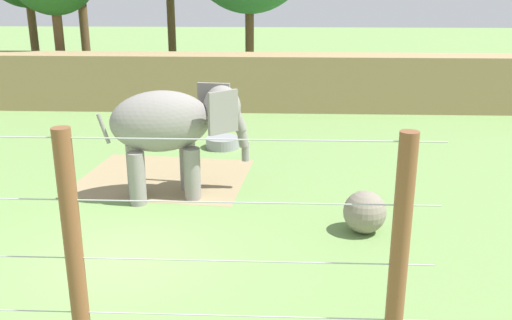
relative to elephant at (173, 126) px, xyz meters
name	(u,v)px	position (x,y,z in m)	size (l,w,h in m)	color
ground_plane	(123,259)	(-0.44, -3.53, -1.86)	(120.00, 120.00, 0.00)	#6B8E4C
dirt_patch	(164,177)	(-0.58, 1.36, -1.85)	(4.57, 3.81, 0.01)	#937F5B
embankment_wall	(208,82)	(-0.44, 10.46, -0.68)	(36.00, 1.80, 2.35)	#997F56
elephant	(173,126)	(0.00, 0.00, 0.00)	(3.65, 2.13, 2.80)	gray
enrichment_ball	(365,212)	(4.55, -2.05, -1.38)	(0.94, 0.94, 0.94)	gray
cable_fence	(64,244)	(-0.38, -6.39, -0.13)	(10.59, 0.26, 3.43)	brown
water_tub	(223,143)	(0.78, 4.38, -1.68)	(1.10, 1.10, 0.35)	gray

